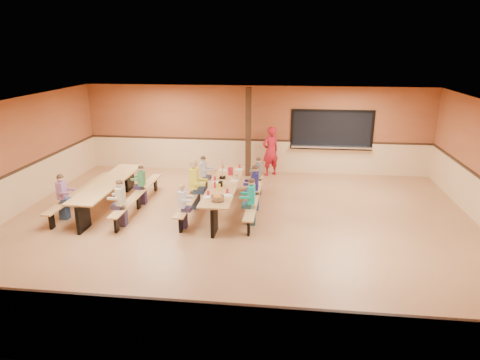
# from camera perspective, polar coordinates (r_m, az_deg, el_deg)

# --- Properties ---
(ground) EXTENTS (12.00, 12.00, 0.00)m
(ground) POSITION_cam_1_polar(r_m,az_deg,el_deg) (10.66, -0.19, -6.33)
(ground) COLOR #965E38
(ground) RESTS_ON ground
(room_envelope) EXTENTS (12.04, 10.04, 3.02)m
(room_envelope) POSITION_cam_1_polar(r_m,az_deg,el_deg) (10.40, -0.20, -2.85)
(room_envelope) COLOR #974F2C
(room_envelope) RESTS_ON ground
(kitchen_pass_through) EXTENTS (2.78, 0.28, 1.38)m
(kitchen_pass_through) POSITION_cam_1_polar(r_m,az_deg,el_deg) (14.97, 12.12, 6.32)
(kitchen_pass_through) COLOR black
(kitchen_pass_through) RESTS_ON ground
(structural_post) EXTENTS (0.18, 0.18, 3.00)m
(structural_post) POSITION_cam_1_polar(r_m,az_deg,el_deg) (14.41, 1.11, 6.32)
(structural_post) COLOR black
(structural_post) RESTS_ON ground
(cafeteria_table_main) EXTENTS (1.91, 3.70, 0.74)m
(cafeteria_table_main) POSITION_cam_1_polar(r_m,az_deg,el_deg) (11.58, -2.13, -1.54)
(cafeteria_table_main) COLOR #B58347
(cafeteria_table_main) RESTS_ON ground
(cafeteria_table_second) EXTENTS (1.91, 3.70, 0.74)m
(cafeteria_table_second) POSITION_cam_1_polar(r_m,az_deg,el_deg) (12.30, -17.12, -1.19)
(cafeteria_table_second) COLOR #B58347
(cafeteria_table_second) RESTS_ON ground
(seated_child_white_left) EXTENTS (0.33, 0.27, 1.12)m
(seated_child_white_left) POSITION_cam_1_polar(r_m,az_deg,el_deg) (10.52, -7.69, -3.52)
(seated_child_white_left) COLOR silver
(seated_child_white_left) RESTS_ON ground
(seated_adult_yellow) EXTENTS (0.44, 0.36, 1.36)m
(seated_adult_yellow) POSITION_cam_1_polar(r_m,az_deg,el_deg) (11.71, -6.11, -0.63)
(seated_adult_yellow) COLOR yellow
(seated_adult_yellow) RESTS_ON ground
(seated_child_grey_left) EXTENTS (0.34, 0.28, 1.14)m
(seated_child_grey_left) POSITION_cam_1_polar(r_m,az_deg,el_deg) (12.91, -4.89, 0.66)
(seated_child_grey_left) COLOR #B5B5B5
(seated_child_grey_left) RESTS_ON ground
(seated_child_teal_right) EXTENTS (0.36, 0.30, 1.20)m
(seated_child_teal_right) POSITION_cam_1_polar(r_m,az_deg,el_deg) (10.62, 1.53, -2.93)
(seated_child_teal_right) COLOR #12A38D
(seated_child_teal_right) RESTS_ON ground
(seated_child_navy_right) EXTENTS (0.38, 0.31, 1.24)m
(seated_child_navy_right) POSITION_cam_1_polar(r_m,az_deg,el_deg) (11.59, 2.00, -1.04)
(seated_child_navy_right) COLOR #1A1751
(seated_child_navy_right) RESTS_ON ground
(seated_child_char_right) EXTENTS (0.33, 0.27, 1.13)m
(seated_child_char_right) POSITION_cam_1_polar(r_m,az_deg,el_deg) (12.78, 2.46, 0.50)
(seated_child_char_right) COLOR #565C62
(seated_child_char_right) RESTS_ON ground
(seated_child_purple_sec) EXTENTS (0.36, 0.29, 1.19)m
(seated_child_purple_sec) POSITION_cam_1_polar(r_m,az_deg,el_deg) (11.85, -22.57, -2.13)
(seated_child_purple_sec) COLOR #875379
(seated_child_purple_sec) RESTS_ON ground
(seated_child_green_sec) EXTENTS (0.32, 0.27, 1.12)m
(seated_child_green_sec) POSITION_cam_1_polar(r_m,az_deg,el_deg) (12.31, -12.94, -0.66)
(seated_child_green_sec) COLOR #367744
(seated_child_green_sec) RESTS_ON ground
(seated_child_tan_sec) EXTENTS (0.35, 0.29, 1.18)m
(seated_child_tan_sec) POSITION_cam_1_polar(r_m,az_deg,el_deg) (10.95, -15.57, -3.01)
(seated_child_tan_sec) COLOR #BDB696
(seated_child_tan_sec) RESTS_ON ground
(standing_woman) EXTENTS (0.74, 0.69, 1.70)m
(standing_woman) POSITION_cam_1_polar(r_m,az_deg,el_deg) (14.65, 4.08, 3.86)
(standing_woman) COLOR #A6131F
(standing_woman) RESTS_ON ground
(punch_pitcher) EXTENTS (0.16, 0.16, 0.22)m
(punch_pitcher) POSITION_cam_1_polar(r_m,az_deg,el_deg) (12.29, -1.28, 1.19)
(punch_pitcher) COLOR red
(punch_pitcher) RESTS_ON cafeteria_table_main
(chip_bowl) EXTENTS (0.32, 0.32, 0.15)m
(chip_bowl) POSITION_cam_1_polar(r_m,az_deg,el_deg) (10.26, -3.02, -2.41)
(chip_bowl) COLOR orange
(chip_bowl) RESTS_ON cafeteria_table_main
(napkin_dispenser) EXTENTS (0.10, 0.14, 0.13)m
(napkin_dispenser) POSITION_cam_1_polar(r_m,az_deg,el_deg) (11.33, -2.61, -0.51)
(napkin_dispenser) COLOR black
(napkin_dispenser) RESTS_ON cafeteria_table_main
(condiment_mustard) EXTENTS (0.06, 0.06, 0.17)m
(condiment_mustard) POSITION_cam_1_polar(r_m,az_deg,el_deg) (11.00, -2.75, -0.96)
(condiment_mustard) COLOR yellow
(condiment_mustard) RESTS_ON cafeteria_table_main
(condiment_ketchup) EXTENTS (0.06, 0.06, 0.17)m
(condiment_ketchup) POSITION_cam_1_polar(r_m,az_deg,el_deg) (11.20, -3.39, -0.63)
(condiment_ketchup) COLOR #B2140F
(condiment_ketchup) RESTS_ON cafeteria_table_main
(table_paddle) EXTENTS (0.16, 0.16, 0.56)m
(table_paddle) POSITION_cam_1_polar(r_m,az_deg,el_deg) (11.95, -2.35, 0.83)
(table_paddle) COLOR black
(table_paddle) RESTS_ON cafeteria_table_main
(place_settings) EXTENTS (0.65, 3.30, 0.11)m
(place_settings) POSITION_cam_1_polar(r_m,az_deg,el_deg) (11.50, -2.15, -0.27)
(place_settings) COLOR beige
(place_settings) RESTS_ON cafeteria_table_main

